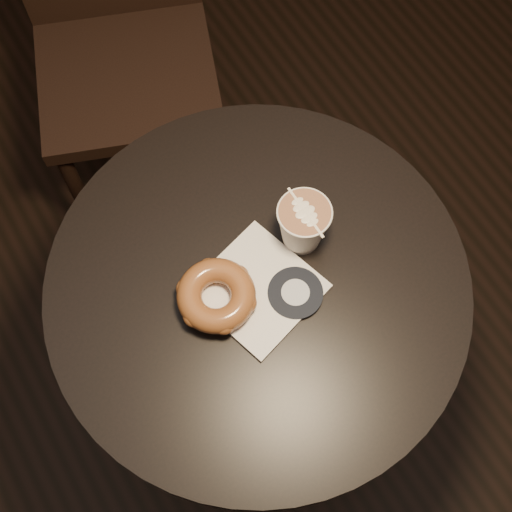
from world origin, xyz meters
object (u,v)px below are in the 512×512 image
pastry_bag (258,289)px  latte_cup (303,225)px  chair (114,9)px  doughnut (216,296)px  cafe_table (257,321)px

pastry_bag → latte_cup: bearing=4.4°
latte_cup → chair: bearing=90.2°
pastry_bag → doughnut: bearing=149.7°
cafe_table → chair: bearing=82.7°
cafe_table → chair: (0.10, 0.79, 0.03)m
pastry_bag → latte_cup: latte_cup is taller
cafe_table → pastry_bag: (-0.01, -0.01, 0.20)m
chair → latte_cup: size_ratio=10.55×
latte_cup → cafe_table: bearing=-163.2°
cafe_table → pastry_bag: 0.20m
chair → cafe_table: bearing=-76.2°
pastry_bag → doughnut: doughnut is taller
chair → latte_cup: bearing=-68.7°
cafe_table → latte_cup: size_ratio=7.62×
latte_cup → doughnut: bearing=-172.1°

